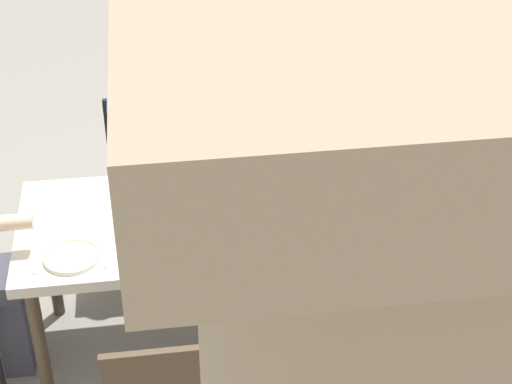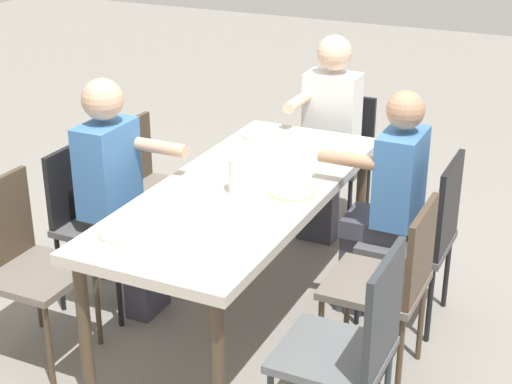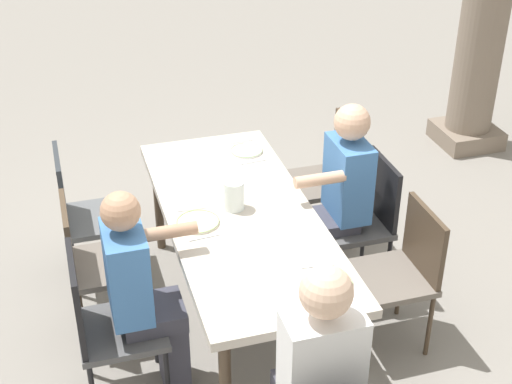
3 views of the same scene
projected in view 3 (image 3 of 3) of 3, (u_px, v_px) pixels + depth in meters
ground_plane at (242, 320)px, 4.58m from camera, size 16.00×16.00×0.00m
dining_table at (241, 224)px, 4.22m from camera, size 2.00×0.83×0.77m
chair_west_north at (330, 173)px, 5.10m from camera, size 0.44×0.44×0.91m
chair_west_south at (84, 209)px, 4.69m from camera, size 0.44×0.44×0.93m
chair_mid_north at (363, 215)px, 4.63m from camera, size 0.44×0.44×0.89m
chair_mid_south at (94, 259)px, 4.23m from camera, size 0.44×0.44×0.90m
chair_east_north at (402, 268)px, 4.19m from camera, size 0.44×0.44×0.87m
chair_east_south at (104, 321)px, 3.77m from camera, size 0.44×0.44×0.92m
diner_woman_green at (316, 371)px, 3.21m from camera, size 0.50×0.35×1.30m
diner_man_white at (143, 291)px, 3.75m from camera, size 0.35×0.49×1.25m
diner_guest_third at (337, 196)px, 4.50m from camera, size 0.35×0.50×1.29m
plate_0 at (246, 151)px, 4.83m from camera, size 0.21×0.21×0.02m
fork_0 at (240, 141)px, 4.95m from camera, size 0.02×0.17×0.01m
spoon_0 at (253, 162)px, 4.71m from camera, size 0.03×0.17×0.01m
plate_1 at (198, 222)px, 4.09m from camera, size 0.24×0.24×0.02m
fork_1 at (192, 209)px, 4.22m from camera, size 0.02×0.17×0.01m
spoon_1 at (204, 237)px, 3.97m from camera, size 0.03×0.17×0.01m
plate_2 at (328, 282)px, 3.62m from camera, size 0.24×0.24×0.02m
fork_2 at (318, 266)px, 3.75m from camera, size 0.03×0.17×0.01m
spoon_2 at (340, 302)px, 3.50m from camera, size 0.02×0.17×0.01m
water_pitcher at (234, 196)px, 4.19m from camera, size 0.12×0.12×0.17m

